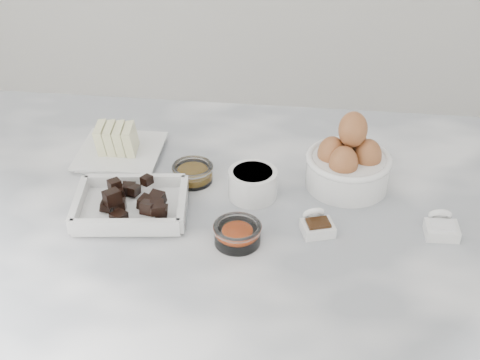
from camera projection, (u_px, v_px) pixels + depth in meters
The scene contains 9 objects.
marble_slab at pixel (227, 217), 1.18m from camera, with size 1.20×0.80×0.04m, color silver.
chocolate_dish at pixel (131, 203), 1.14m from camera, with size 0.21×0.17×0.05m.
butter_plate at pixel (118, 146), 1.30m from camera, with size 0.16×0.16×0.06m.
sugar_ramekin at pixel (253, 183), 1.18m from camera, with size 0.09×0.09×0.05m.
egg_bowl at pixel (349, 162), 1.20m from camera, with size 0.16×0.16×0.15m.
honey_bowl at pixel (193, 173), 1.23m from camera, with size 0.08×0.08×0.03m.
zest_bowl at pixel (237, 233), 1.08m from camera, with size 0.08×0.08×0.03m.
vanilla_spoon at pixel (317, 224), 1.10m from camera, with size 0.06×0.07×0.04m.
salt_spoon at pixel (441, 226), 1.10m from camera, with size 0.06×0.07×0.04m.
Camera 1 is at (0.14, -0.94, 1.62)m, focal length 50.00 mm.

